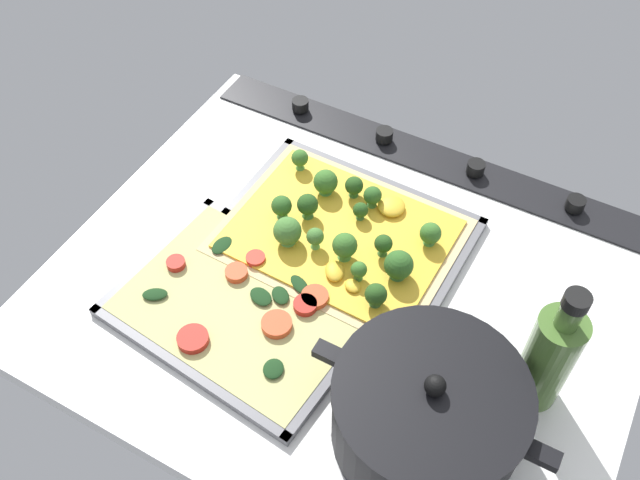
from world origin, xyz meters
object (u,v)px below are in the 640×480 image
veggie_pizza_back (244,305)px  oil_bottle (549,357)px  broccoli_pizza (341,233)px  baking_tray_back (243,308)px  baking_tray_front (339,240)px  cooking_pot (428,413)px

veggie_pizza_back → oil_bottle: (-37.52, -6.82, 7.22)cm
broccoli_pizza → baking_tray_back: bearing=69.8°
veggie_pizza_back → oil_bottle: size_ratio=1.58×
baking_tray_front → broccoli_pizza: broccoli_pizza is taller
oil_bottle → veggie_pizza_back: bearing=10.3°
broccoli_pizza → veggie_pizza_back: bearing=70.1°
baking_tray_front → veggie_pizza_back: 17.48cm
cooking_pot → oil_bottle: (-9.66, -11.49, 2.96)cm
baking_tray_front → broccoli_pizza: bearing=177.6°
baking_tray_front → baking_tray_back: 17.64cm
baking_tray_back → cooking_pot: bearing=170.8°
cooking_pot → oil_bottle: oil_bottle is taller
broccoli_pizza → oil_bottle: 33.59cm
baking_tray_front → cooking_pot: cooking_pot is taller
veggie_pizza_back → cooking_pot: size_ratio=1.11×
veggie_pizza_back → oil_bottle: bearing=-169.7°
cooking_pot → baking_tray_back: bearing=-9.2°
cooking_pot → oil_bottle: bearing=-130.0°
broccoli_pizza → cooking_pot: size_ratio=1.14×
broccoli_pizza → veggie_pizza_back: broccoli_pizza is taller
baking_tray_front → veggie_pizza_back: (5.66, 16.52, 0.73)cm
baking_tray_back → cooking_pot: 28.83cm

